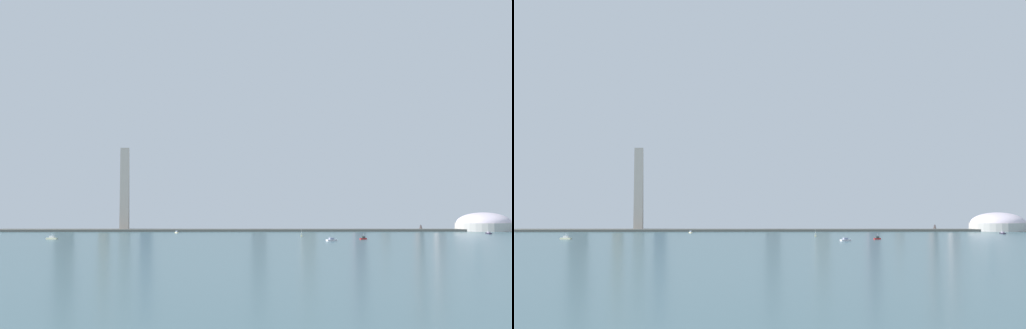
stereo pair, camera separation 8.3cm
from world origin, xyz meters
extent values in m
plane|color=#43646D|center=(0.00, 0.00, 0.00)|extent=(6000.00, 6000.00, 0.00)
cube|color=#585852|center=(0.00, 455.79, 1.85)|extent=(939.87, 57.11, 3.70)
cylinder|color=gray|center=(229.79, 462.04, 108.35)|extent=(15.32, 15.32, 216.70)
ellipsoid|color=#7281A6|center=(229.79, 462.04, 216.70)|extent=(33.48, 33.48, 11.57)
torus|color=gray|center=(229.79, 462.04, 212.65)|extent=(30.77, 30.77, 2.31)
cone|color=silver|center=(229.79, 462.04, 273.98)|extent=(7.66, 7.66, 102.99)
cylinder|color=beige|center=(334.74, 458.07, 6.92)|extent=(97.44, 97.44, 13.84)
ellipsoid|color=silver|center=(334.74, 458.07, 13.84)|extent=(92.57, 92.57, 34.25)
cube|color=gray|center=(-377.61, 502.83, 84.74)|extent=(25.74, 26.80, 169.48)
cube|color=#B9AB9F|center=(-265.90, 464.22, 69.38)|extent=(14.84, 18.38, 138.77)
cylinder|color=#4C4C51|center=(-265.90, 464.22, 146.69)|extent=(1.60, 1.60, 15.84)
cube|color=beige|center=(192.49, 547.80, 27.44)|extent=(12.98, 22.19, 54.89)
cylinder|color=#4C4C51|center=(192.49, 547.80, 61.12)|extent=(1.60, 1.60, 12.47)
cube|color=#9A9095|center=(-40.97, 471.82, 62.21)|extent=(25.81, 14.13, 124.42)
cube|color=#54635D|center=(-40.97, 471.82, 128.88)|extent=(15.48, 8.48, 8.91)
cube|color=#C0A8A5|center=(283.69, 519.84, 86.04)|extent=(14.34, 21.51, 172.08)
cylinder|color=#4C4C51|center=(283.69, 519.84, 177.95)|extent=(1.60, 1.60, 11.74)
cube|color=#9E9EB9|center=(-234.43, 496.36, 76.94)|extent=(18.57, 26.76, 153.88)
cube|color=tan|center=(-304.76, 483.18, 74.77)|extent=(12.43, 27.98, 149.54)
cube|color=#C3B2A2|center=(49.93, 538.34, 57.43)|extent=(25.01, 22.85, 114.87)
cube|color=#5C6262|center=(49.93, 538.34, 117.16)|extent=(15.01, 13.71, 4.59)
cube|color=#A8BCC6|center=(344.76, 512.83, 47.97)|extent=(16.19, 17.28, 95.95)
cube|color=#654D58|center=(344.76, 512.83, 101.43)|extent=(9.71, 10.37, 10.97)
cube|color=gray|center=(129.62, 471.12, 73.51)|extent=(19.08, 21.62, 147.01)
cube|color=beige|center=(-310.82, 224.44, 1.01)|extent=(14.73, 7.13, 2.01)
cube|color=silver|center=(-310.82, 224.44, 3.22)|extent=(6.71, 4.24, 2.40)
cylinder|color=silver|center=(-310.82, 224.44, 5.96)|extent=(0.24, 0.24, 3.08)
cube|color=beige|center=(-170.30, 382.79, 0.76)|extent=(6.32, 7.37, 1.53)
cube|color=#8C97AE|center=(-170.30, 382.79, 2.66)|extent=(3.29, 3.62, 2.27)
cube|color=white|center=(39.80, 182.67, 1.02)|extent=(14.08, 10.10, 2.04)
cube|color=#8D92B1|center=(39.80, 182.67, 3.06)|extent=(6.73, 5.54, 2.03)
cube|color=red|center=(84.61, 213.14, 0.90)|extent=(9.50, 5.81, 1.80)
cube|color=#34423F|center=(84.61, 213.14, 2.94)|extent=(4.44, 3.29, 2.29)
cylinder|color=silver|center=(84.61, 213.14, 5.69)|extent=(0.24, 0.24, 3.21)
cube|color=beige|center=(12.58, 280.06, 1.05)|extent=(2.71, 6.69, 2.11)
cube|color=#97A6A2|center=(12.58, 280.06, 3.58)|extent=(1.62, 3.01, 2.96)
cylinder|color=silver|center=(12.58, 280.06, 7.46)|extent=(0.24, 0.24, 4.80)
cube|color=#231F30|center=(301.44, 350.81, 0.82)|extent=(5.08, 16.98, 1.64)
cube|color=#A398AE|center=(301.44, 350.81, 2.50)|extent=(3.36, 7.52, 1.73)
cylinder|color=silver|center=(-38.21, 477.19, 164.32)|extent=(10.38, 23.73, 2.42)
sphere|color=silver|center=(-34.16, 465.72, 164.32)|extent=(2.42, 2.42, 2.42)
cube|color=silver|center=(-38.21, 477.19, 165.40)|extent=(25.82, 11.52, 0.50)
cube|color=silver|center=(-41.61, 486.82, 164.68)|extent=(9.37, 4.99, 0.40)
cube|color=#2D333D|center=(-41.61, 486.82, 168.02)|extent=(1.15, 2.08, 5.00)
camera|label=1|loc=(-66.30, -544.38, 45.11)|focal=41.97mm
camera|label=2|loc=(-66.22, -544.39, 45.11)|focal=41.97mm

